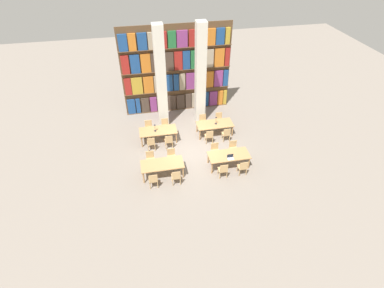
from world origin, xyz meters
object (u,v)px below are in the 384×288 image
Objects in this scene: chair_5 at (215,150)px; chair_9 at (149,127)px; chair_6 at (243,167)px; chair_1 at (150,159)px; chair_3 at (172,156)px; reading_table_2 at (158,131)px; chair_2 at (176,177)px; reading_table_3 at (215,125)px; reading_table_0 at (162,165)px; chair_13 at (203,121)px; desk_lamp_0 at (155,126)px; chair_8 at (151,143)px; pillar_left at (161,79)px; reading_table_1 at (229,156)px; pillar_center at (200,75)px; chair_12 at (209,136)px; chair_4 at (223,170)px; chair_10 at (169,141)px; chair_15 at (219,119)px; chair_0 at (153,180)px; chair_11 at (165,125)px; laptop at (231,158)px; chair_7 at (233,148)px; desk_lamp_1 at (216,119)px; chair_14 at (226,134)px.

chair_5 is 4.31m from chair_9.
chair_1 is at bearing 161.05° from chair_6.
chair_3 is 2.32m from chair_5.
chair_6 is at bearing -43.51° from reading_table_2.
reading_table_3 is at bearing 51.88° from chair_2.
chair_13 reaches higher than reading_table_0.
reading_table_3 is (3.77, -0.75, 0.17)m from chair_9.
desk_lamp_0 is (0.32, -0.80, 0.55)m from chair_9.
desk_lamp_0 is at bearing 66.55° from chair_8.
reading_table_3 is at bearing 11.66° from chair_8.
chair_5 and chair_6 have the same top height.
chair_6 is 5.22m from reading_table_2.
chair_9 is (-0.98, -0.96, -2.52)m from pillar_left.
reading_table_1 is at bearing 165.15° from chair_3.
pillar_center is at bearing 100.59° from chair_6.
chair_3 is 1.00× the size of chair_12.
chair_4 is 3.64m from reading_table_3.
chair_15 is at bearing 25.14° from chair_10.
chair_0 is 3.41m from chair_4.
chair_11 is at bearing -111.63° from chair_1.
chair_8 is at bearing 148.02° from laptop.
pillar_center is 6.80× the size of chair_11.
chair_1 is at bearing 156.04° from chair_4.
chair_0 is 1.88m from chair_3.
reading_table_0 is 1.00× the size of reading_table_1.
desk_lamp_1 is (-0.43, 2.05, 0.57)m from chair_7.
pillar_left reaches higher than chair_11.
pillar_left is 3.86m from desk_lamp_1.
chair_8 is at bearing -121.85° from reading_table_2.
desk_lamp_1 is at bearing -78.23° from chair_7.
laptop is at bearing 115.73° from chair_5.
chair_10 is at bearing 34.04° from chair_13.
chair_2 is 4.96m from chair_13.
chair_11 is (-2.28, 2.83, 0.00)m from chair_5.
chair_5 is 3.50m from chair_8.
reading_table_2 is at bearing 97.22° from chair_2.
reading_table_2 is at bearing 80.06° from chair_0.
reading_table_0 is 0.94m from chair_1.
laptop is at bearing 64.64° from chair_7.
chair_3 is at bearing 0.24° from chair_7.
desk_lamp_1 is at bearing 126.26° from chair_13.
chair_8 is at bearing -168.80° from desk_lamp_1.
chair_11 is at bearing 80.57° from reading_table_0.
chair_4 and chair_12 have the same top height.
chair_8 is 0.97m from desk_lamp_0.
chair_1 is at bearing 169.16° from reading_table_1.
chair_1 is 2.84m from chair_9.
pillar_left reaches higher than chair_12.
reading_table_1 is 2.85m from desk_lamp_1.
chair_15 is (0.00, 1.53, 0.00)m from chair_14.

